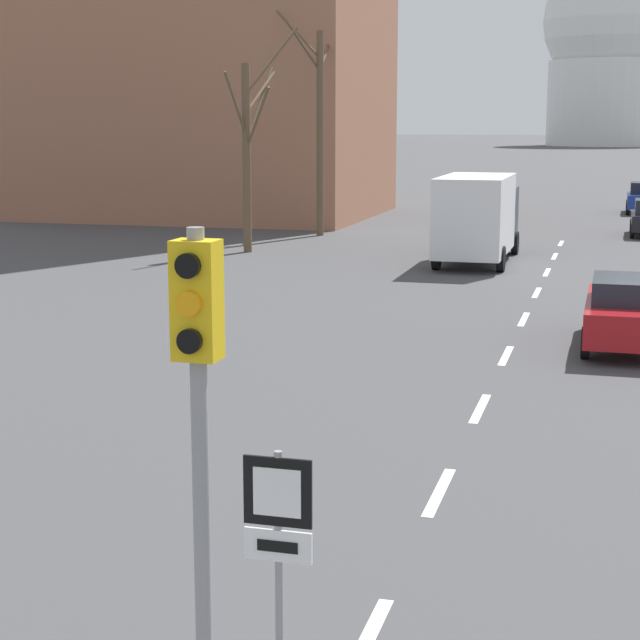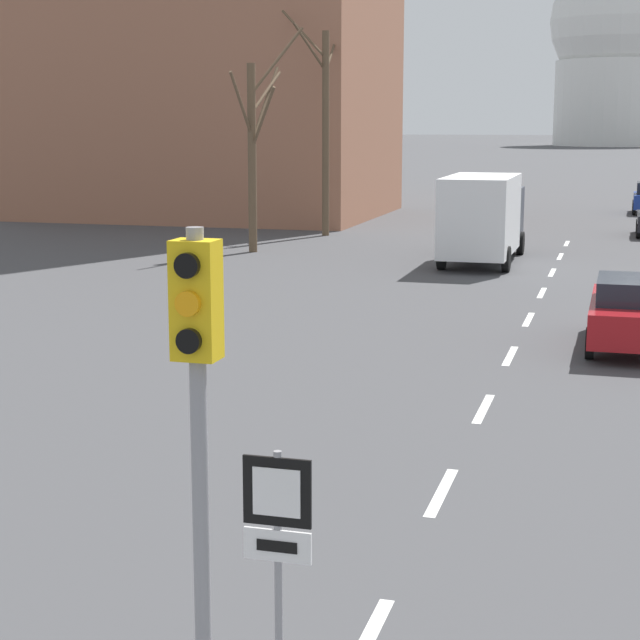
{
  "view_description": "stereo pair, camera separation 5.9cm",
  "coord_description": "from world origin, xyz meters",
  "px_view_note": "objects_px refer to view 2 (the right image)",
  "views": [
    {
      "loc": [
        2.16,
        -2.64,
        5.02
      ],
      "look_at": [
        -0.32,
        6.28,
        3.29
      ],
      "focal_mm": 60.0,
      "sensor_mm": 36.0,
      "label": 1
    },
    {
      "loc": [
        2.21,
        -2.62,
        5.02
      ],
      "look_at": [
        -0.32,
        6.28,
        3.29
      ],
      "focal_mm": 60.0,
      "sensor_mm": 36.0,
      "label": 2
    }
  ],
  "objects_px": {
    "route_sign_post": "(278,536)",
    "sedan_near_left": "(630,312)",
    "traffic_signal_centre_tall": "(198,383)",
    "delivery_truck": "(483,215)"
  },
  "relations": [
    {
      "from": "sedan_near_left",
      "to": "route_sign_post",
      "type": "bearing_deg",
      "value": -100.16
    },
    {
      "from": "route_sign_post",
      "to": "delivery_truck",
      "type": "bearing_deg",
      "value": 94.05
    },
    {
      "from": "sedan_near_left",
      "to": "delivery_truck",
      "type": "xyz_separation_m",
      "value": [
        -5.07,
        13.9,
        0.86
      ]
    },
    {
      "from": "traffic_signal_centre_tall",
      "to": "delivery_truck",
      "type": "bearing_deg",
      "value": 92.99
    },
    {
      "from": "traffic_signal_centre_tall",
      "to": "route_sign_post",
      "type": "distance_m",
      "value": 1.54
    },
    {
      "from": "route_sign_post",
      "to": "sedan_near_left",
      "type": "distance_m",
      "value": 16.6
    },
    {
      "from": "route_sign_post",
      "to": "delivery_truck",
      "type": "distance_m",
      "value": 30.29
    },
    {
      "from": "sedan_near_left",
      "to": "delivery_truck",
      "type": "relative_size",
      "value": 0.63
    },
    {
      "from": "delivery_truck",
      "to": "traffic_signal_centre_tall",
      "type": "bearing_deg",
      "value": -87.01
    },
    {
      "from": "traffic_signal_centre_tall",
      "to": "sedan_near_left",
      "type": "relative_size",
      "value": 0.93
    }
  ]
}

